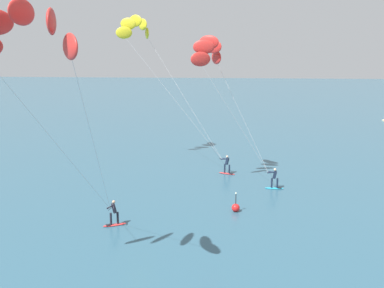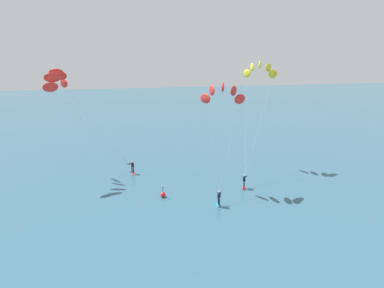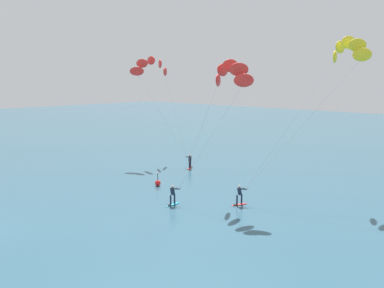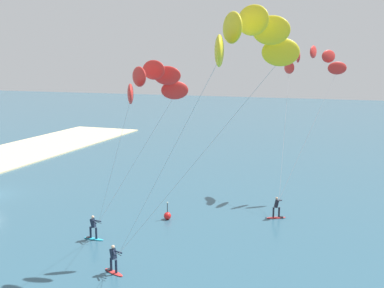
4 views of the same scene
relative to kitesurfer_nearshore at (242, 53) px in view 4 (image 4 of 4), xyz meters
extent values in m
ellipsoid|color=red|center=(-4.49, -8.32, -12.16)|extent=(0.89, 1.53, 0.08)
cube|color=black|center=(-4.64, -8.71, -12.11)|extent=(0.37, 0.37, 0.02)
cylinder|color=#192338|center=(-4.40, -8.12, -11.73)|extent=(0.14, 0.14, 0.78)
cylinder|color=#192338|center=(-4.57, -8.53, -11.73)|extent=(0.14, 0.14, 0.78)
cube|color=#192338|center=(-4.49, -8.32, -11.04)|extent=(0.40, 0.41, 0.63)
sphere|color=beige|center=(-4.49, -8.32, -10.62)|extent=(0.20, 0.20, 0.20)
cylinder|color=black|center=(-4.23, -7.84, -10.89)|extent=(0.29, 0.50, 0.03)
cylinder|color=#192338|center=(-4.45, -8.03, -10.86)|extent=(0.16, 0.61, 0.15)
cylinder|color=#192338|center=(-4.26, -8.13, -10.86)|extent=(0.52, 0.45, 0.15)
ellipsoid|color=yellow|center=(1.73, -0.39, 0.05)|extent=(1.51, 0.73, 1.10)
ellipsoid|color=yellow|center=(1.17, -0.09, 0.85)|extent=(1.35, 1.18, 1.10)
ellipsoid|color=yellow|center=(0.23, 0.42, 1.16)|extent=(0.98, 1.46, 1.10)
ellipsoid|color=yellow|center=(-0.72, 0.93, 0.85)|extent=(0.47, 1.51, 1.10)
ellipsoid|color=yellow|center=(-1.27, 1.23, 0.05)|extent=(0.73, 1.51, 1.10)
cylinder|color=#B2B2B7|center=(-1.25, -4.11, -5.57)|extent=(5.97, 7.47, 10.64)
cylinder|color=#B2B2B7|center=(-2.75, -3.30, -5.57)|extent=(2.97, 9.09, 10.64)
ellipsoid|color=#23ADD1|center=(-8.49, -12.10, -12.16)|extent=(0.39, 1.51, 0.08)
cube|color=black|center=(-8.50, -12.51, -12.11)|extent=(0.29, 0.29, 0.02)
cylinder|color=#192338|center=(-8.49, -11.88, -11.73)|extent=(0.14, 0.14, 0.78)
cylinder|color=#192338|center=(-8.50, -12.32, -11.73)|extent=(0.14, 0.14, 0.78)
cube|color=#192338|center=(-8.49, -12.10, -11.04)|extent=(0.31, 0.33, 0.63)
sphere|color=beige|center=(-8.49, -12.10, -10.62)|extent=(0.20, 0.20, 0.20)
cylinder|color=black|center=(-8.33, -11.57, -10.89)|extent=(0.19, 0.53, 0.03)
cylinder|color=#192338|center=(-8.52, -11.80, -10.86)|extent=(0.14, 0.61, 0.15)
cylinder|color=#192338|center=(-8.31, -11.87, -10.86)|extent=(0.45, 0.52, 0.15)
ellipsoid|color=red|center=(-5.04, -7.29, -2.03)|extent=(1.60, 1.05, 1.10)
ellipsoid|color=red|center=(-5.71, -7.08, -1.14)|extent=(1.29, 1.47, 1.10)
ellipsoid|color=red|center=(-6.85, -6.73, -0.79)|extent=(0.79, 1.67, 1.10)
ellipsoid|color=red|center=(-7.99, -6.38, -1.14)|extent=(0.48, 1.67, 1.10)
ellipsoid|color=red|center=(-8.66, -6.18, -2.03)|extent=(1.05, 1.60, 1.10)
cylinder|color=#B2B2B7|center=(-6.69, -9.43, -6.61)|extent=(3.31, 4.31, 8.57)
cylinder|color=#B2B2B7|center=(-8.50, -8.87, -6.61)|extent=(0.34, 5.41, 8.57)
ellipsoid|color=red|center=(-16.94, -1.18, -12.16)|extent=(0.97, 1.51, 0.08)
cube|color=black|center=(-17.11, -0.80, -12.11)|extent=(0.38, 0.38, 0.02)
cylinder|color=black|center=(-16.84, -1.38, -11.73)|extent=(0.14, 0.14, 0.78)
cylinder|color=black|center=(-17.03, -0.98, -11.73)|extent=(0.14, 0.14, 0.78)
cube|color=black|center=(-16.94, -1.18, -11.04)|extent=(0.41, 0.42, 0.63)
sphere|color=tan|center=(-16.94, -1.18, -10.62)|extent=(0.20, 0.20, 0.20)
cylinder|color=black|center=(-17.48, -1.08, -10.89)|extent=(0.55, 0.13, 0.03)
cylinder|color=black|center=(-17.23, -1.24, -10.86)|extent=(0.61, 0.21, 0.15)
cylinder|color=black|center=(-17.19, -1.02, -10.86)|extent=(0.56, 0.39, 0.15)
ellipsoid|color=red|center=(-24.85, 2.38, -0.91)|extent=(1.32, 1.70, 1.10)
ellipsoid|color=red|center=(-24.98, 1.61, 0.09)|extent=(1.73, 1.26, 1.10)
ellipsoid|color=red|center=(-25.22, 0.29, 0.47)|extent=(1.87, 0.64, 1.10)
ellipsoid|color=red|center=(-25.45, -1.03, 0.09)|extent=(1.87, 0.71, 1.10)
ellipsoid|color=red|center=(-25.58, -1.80, -0.91)|extent=(1.70, 1.32, 1.10)
cylinder|color=#B2B2B7|center=(-21.16, 0.65, -6.05)|extent=(7.39, 3.48, 9.69)
cylinder|color=#B2B2B7|center=(-21.53, -1.44, -6.05)|extent=(8.12, 0.74, 9.69)
sphere|color=red|center=(-13.87, -8.93, -11.92)|extent=(0.56, 0.56, 0.56)
cylinder|color=#262628|center=(-13.87, -8.93, -11.29)|extent=(0.06, 0.06, 0.70)
sphere|color=#F2F2CC|center=(-13.87, -8.93, -10.88)|extent=(0.12, 0.12, 0.12)
camera|label=1|loc=(-44.69, -8.18, -0.69)|focal=44.03mm
camera|label=2|loc=(-17.03, -42.18, 3.43)|focal=31.35mm
camera|label=3|loc=(14.51, -34.11, -2.00)|focal=37.41mm
camera|label=4|loc=(17.20, 4.15, -0.28)|focal=43.31mm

